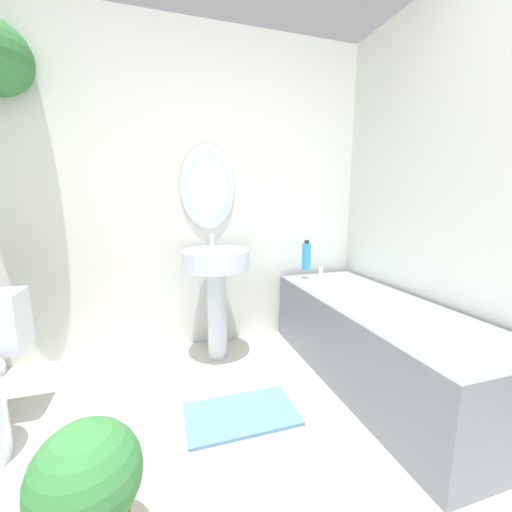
% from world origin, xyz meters
% --- Properties ---
extents(wall_back, '(2.88, 0.41, 2.40)m').
position_xyz_m(wall_back, '(-0.16, 2.26, 1.31)').
color(wall_back, silver).
rests_on(wall_back, ground_plane).
extents(wall_right, '(0.06, 2.37, 2.40)m').
position_xyz_m(wall_right, '(1.41, 1.12, 1.20)').
color(wall_right, silver).
rests_on(wall_right, ground_plane).
extents(pedestal_sink, '(0.48, 0.48, 0.90)m').
position_xyz_m(pedestal_sink, '(0.13, 1.97, 0.62)').
color(pedestal_sink, silver).
rests_on(pedestal_sink, ground_plane).
extents(bathtub, '(0.65, 1.66, 0.60)m').
position_xyz_m(bathtub, '(1.04, 1.37, 0.27)').
color(bathtub, slate).
rests_on(bathtub, ground_plane).
extents(shampoo_bottle, '(0.07, 0.07, 0.23)m').
position_xyz_m(shampoo_bottle, '(0.88, 2.05, 0.71)').
color(shampoo_bottle, '#2D84C6').
rests_on(shampoo_bottle, bathtub).
extents(potted_plant, '(0.33, 0.33, 0.48)m').
position_xyz_m(potted_plant, '(-0.50, 0.76, 0.27)').
color(potted_plant, '#9E6042').
rests_on(potted_plant, ground_plane).
extents(bath_mat, '(0.60, 0.35, 0.02)m').
position_xyz_m(bath_mat, '(0.13, 1.29, 0.01)').
color(bath_mat, '#4C7093').
rests_on(bath_mat, ground_plane).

